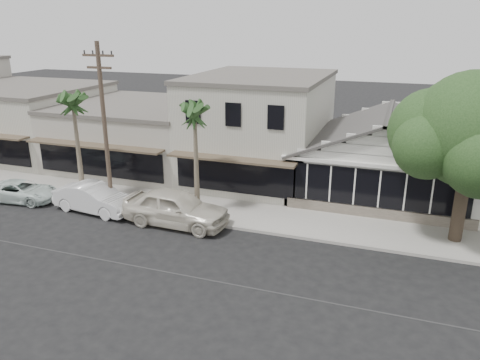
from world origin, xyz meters
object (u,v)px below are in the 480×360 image
at_px(car_1, 94,198).
at_px(car_2, 21,191).
at_px(car_0, 176,208).
at_px(shade_tree, 470,132).
at_px(utility_pole, 105,124).

relative_size(car_1, car_2, 1.10).
distance_m(car_0, shade_tree, 14.23).
bearing_deg(car_0, utility_pole, 82.58).
xyz_separation_m(car_1, shade_tree, (18.26, 2.64, 4.50)).
bearing_deg(car_2, car_0, -97.55).
bearing_deg(car_2, utility_pole, -90.61).
relative_size(car_2, shade_tree, 0.54).
relative_size(car_0, shade_tree, 0.69).
bearing_deg(utility_pole, car_2, -173.34).
bearing_deg(car_1, utility_pole, -41.82).
bearing_deg(car_1, shade_tree, -75.69).
distance_m(utility_pole, car_2, 7.08).
relative_size(car_0, car_1, 1.17).
bearing_deg(car_1, car_2, 96.76).
distance_m(car_2, shade_tree, 23.88).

